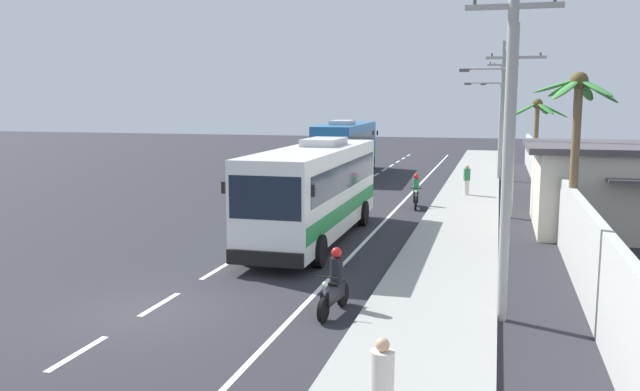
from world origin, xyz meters
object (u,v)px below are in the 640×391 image
(palm_nearest, at_px, (576,125))
(utility_pole_nearest, at_px, (509,124))
(motorcycle_beside_bus, at_px, (334,287))
(pedestrian_midwalk, at_px, (467,179))
(pedestrian_near_kerb, at_px, (382,389))
(utility_pole_far, at_px, (500,108))
(coach_bus_far_lane, at_px, (346,146))
(utility_pole_mid, at_px, (511,115))
(coach_bus_foreground, at_px, (315,189))
(palm_second, at_px, (537,122))
(motorcycle_trailing, at_px, (416,194))
(utility_pole_distant, at_px, (503,103))

(palm_nearest, bearing_deg, utility_pole_nearest, -108.36)
(motorcycle_beside_bus, bearing_deg, pedestrian_midwalk, 83.99)
(pedestrian_near_kerb, bearing_deg, utility_pole_far, -2.35)
(coach_bus_far_lane, height_order, palm_nearest, palm_nearest)
(utility_pole_nearest, height_order, utility_pole_mid, utility_pole_nearest)
(coach_bus_foreground, distance_m, utility_pole_nearest, 10.51)
(pedestrian_near_kerb, bearing_deg, palm_second, -6.79)
(coach_bus_foreground, relative_size, coach_bus_far_lane, 0.94)
(coach_bus_far_lane, relative_size, motorcycle_beside_bus, 6.03)
(motorcycle_trailing, bearing_deg, coach_bus_far_lane, 116.46)
(motorcycle_trailing, xyz_separation_m, pedestrian_midwalk, (2.22, 4.25, 0.31))
(motorcycle_beside_bus, height_order, utility_pole_distant, utility_pole_distant)
(utility_pole_mid, bearing_deg, palm_second, 79.34)
(motorcycle_trailing, height_order, utility_pole_distant, utility_pole_distant)
(utility_pole_nearest, height_order, utility_pole_distant, utility_pole_distant)
(utility_pole_distant, bearing_deg, pedestrian_near_kerb, -92.00)
(utility_pole_nearest, xyz_separation_m, palm_second, (1.78, 22.28, -0.65))
(utility_pole_far, relative_size, utility_pole_distant, 0.95)
(coach_bus_foreground, bearing_deg, motorcycle_trailing, 71.90)
(motorcycle_trailing, relative_size, pedestrian_midwalk, 1.21)
(utility_pole_mid, bearing_deg, pedestrian_near_kerb, -95.49)
(motorcycle_trailing, relative_size, palm_second, 0.37)
(utility_pole_far, bearing_deg, pedestrian_near_kerb, -92.47)
(utility_pole_distant, xyz_separation_m, palm_second, (1.78, -20.74, -0.98))
(pedestrian_midwalk, height_order, palm_nearest, palm_nearest)
(pedestrian_near_kerb, distance_m, pedestrian_midwalk, 26.91)
(utility_pole_nearest, bearing_deg, utility_pole_far, 90.42)
(motorcycle_beside_bus, xyz_separation_m, motorcycle_trailing, (-0.03, 16.55, 0.01))
(motorcycle_trailing, relative_size, utility_pole_mid, 0.23)
(utility_pole_nearest, bearing_deg, palm_nearest, 71.64)
(pedestrian_near_kerb, height_order, palm_second, palm_second)
(coach_bus_far_lane, height_order, utility_pole_mid, utility_pole_mid)
(utility_pole_mid, distance_m, palm_nearest, 8.16)
(coach_bus_foreground, distance_m, motorcycle_trailing, 8.94)
(pedestrian_midwalk, height_order, utility_pole_distant, utility_pole_distant)
(coach_bus_foreground, xyz_separation_m, utility_pole_far, (6.55, 21.10, 2.80))
(coach_bus_far_lane, bearing_deg, motorcycle_trailing, -63.54)
(utility_pole_mid, relative_size, utility_pole_far, 0.95)
(utility_pole_far, bearing_deg, utility_pole_mid, -88.04)
(coach_bus_far_lane, bearing_deg, palm_second, -29.00)
(utility_pole_far, distance_m, utility_pole_distant, 14.34)
(motorcycle_beside_bus, relative_size, pedestrian_near_kerb, 1.19)
(motorcycle_beside_bus, bearing_deg, utility_pole_mid, 74.03)
(coach_bus_far_lane, xyz_separation_m, utility_pole_nearest, (10.53, -29.10, 2.65))
(utility_pole_nearest, distance_m, palm_second, 22.36)
(motorcycle_beside_bus, xyz_separation_m, utility_pole_mid, (4.26, 14.89, 3.92))
(coach_bus_foreground, xyz_separation_m, pedestrian_near_kerb, (5.02, -14.24, -0.95))
(motorcycle_beside_bus, height_order, palm_second, palm_second)
(motorcycle_trailing, relative_size, utility_pole_far, 0.22)
(utility_pole_distant, height_order, palm_nearest, utility_pole_distant)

